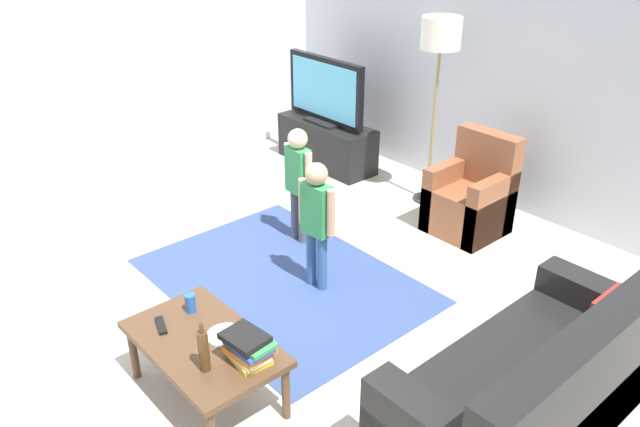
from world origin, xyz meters
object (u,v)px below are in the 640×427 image
(armchair, at_px, (472,200))
(coffee_table, at_px, (204,347))
(couch, at_px, (538,393))
(bottle, at_px, (204,350))
(tv_remote, at_px, (161,325))
(child_center, at_px, (317,215))
(soda_can, at_px, (191,303))
(plate, at_px, (225,335))
(book_stack, at_px, (248,348))
(child_near_tv, at_px, (298,175))
(tv, at_px, (325,91))
(floor_lamp, at_px, (440,44))
(tv_stand, at_px, (327,144))

(armchair, xyz_separation_m, coffee_table, (0.26, -2.95, 0.07))
(couch, height_order, coffee_table, couch)
(coffee_table, distance_m, bottle, 0.31)
(tv_remote, bearing_deg, child_center, 116.64)
(soda_can, height_order, plate, soda_can)
(child_center, relative_size, tv_remote, 6.09)
(armchair, bearing_deg, book_stack, -78.44)
(child_near_tv, height_order, tv_remote, child_near_tv)
(tv, xyz_separation_m, couch, (3.72, -1.73, -0.56))
(tv, height_order, bottle, tv)
(floor_lamp, relative_size, coffee_table, 1.78)
(couch, distance_m, bottle, 1.85)
(book_stack, xyz_separation_m, bottle, (-0.10, -0.22, 0.04))
(child_center, bearing_deg, book_stack, -56.19)
(coffee_table, height_order, book_stack, book_stack)
(couch, bearing_deg, tv_remote, -142.13)
(book_stack, height_order, plate, book_stack)
(child_center, height_order, coffee_table, child_center)
(bottle, bearing_deg, soda_can, 157.07)
(floor_lamp, distance_m, child_near_tv, 1.76)
(armchair, relative_size, tv_remote, 5.29)
(floor_lamp, bearing_deg, tv_stand, -173.57)
(armchair, distance_m, plate, 2.85)
(couch, height_order, tv_remote, couch)
(coffee_table, bearing_deg, child_center, 110.31)
(tv, relative_size, book_stack, 3.78)
(tv_stand, xyz_separation_m, child_near_tv, (1.13, -1.33, 0.38))
(floor_lamp, relative_size, soda_can, 14.83)
(tv, relative_size, plate, 5.00)
(tv_stand, relative_size, coffee_table, 1.20)
(coffee_table, distance_m, tv_remote, 0.31)
(couch, bearing_deg, child_near_tv, 170.76)
(coffee_table, relative_size, plate, 4.55)
(floor_lamp, xyz_separation_m, bottle, (1.14, -3.26, -0.99))
(tv, height_order, plate, tv)
(plate, bearing_deg, book_stack, -4.37)
(book_stack, bearing_deg, tv_remote, -159.88)
(book_stack, relative_size, tv_remote, 1.71)
(tv_stand, relative_size, book_stack, 4.12)
(floor_lamp, distance_m, bottle, 3.59)
(bottle, xyz_separation_m, tv_remote, (-0.50, 0.00, -0.12))
(child_center, bearing_deg, coffee_table, -69.69)
(floor_lamp, height_order, soda_can, floor_lamp)
(tv_stand, bearing_deg, couch, -25.23)
(soda_can, bearing_deg, coffee_table, -18.43)
(couch, xyz_separation_m, coffee_table, (-1.46, -1.23, 0.08))
(child_near_tv, bearing_deg, floor_lamp, 81.82)
(book_stack, xyz_separation_m, soda_can, (-0.62, 0.00, -0.03))
(bottle, bearing_deg, tv_stand, 128.72)
(couch, bearing_deg, tv_stand, 154.77)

